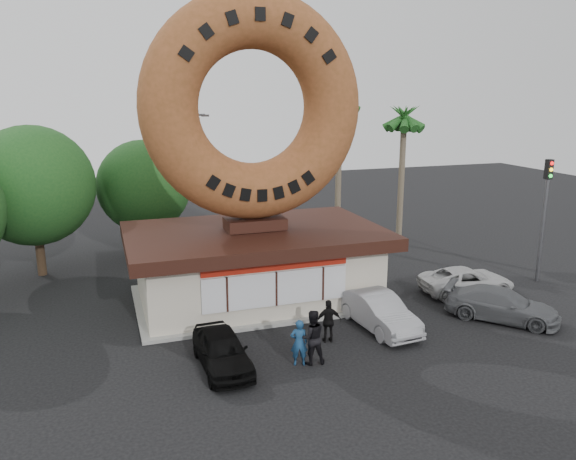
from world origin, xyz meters
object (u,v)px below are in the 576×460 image
Objects in this scene: person_center at (312,337)px; car_grey at (502,305)px; street_lamp at (179,174)px; car_black at (222,350)px; person_right at (329,321)px; person_left at (299,343)px; donut_shop at (256,262)px; car_white at (467,281)px; traffic_signal at (545,205)px; car_silver at (379,311)px; giant_donut at (253,107)px.

car_grey is (8.81, 1.08, -0.32)m from person_center.
street_lamp is 2.09× the size of car_black.
car_black is 0.85× the size of car_grey.
car_grey is at bearing -55.06° from street_lamp.
person_left is at bearing 48.20° from person_right.
donut_shop is 9.91m from car_white.
person_right is (-12.61, -3.17, -3.04)m from traffic_signal.
car_black is at bearing 111.19° from car_white.
person_right is at bearing -74.92° from donut_shop.
car_grey is at bearing 0.14° from car_black.
person_right is at bearing -165.87° from traffic_signal.
person_center is 4.11m from car_silver.
traffic_signal reaches higher than donut_shop.
car_black is at bearing 138.89° from car_grey.
car_black is at bearing -115.58° from giant_donut.
car_white is (9.56, -2.36, -7.94)m from giant_donut.
person_right is (1.22, 1.41, -0.14)m from person_center.
person_left is 2.63m from car_black.
giant_donut is at bearing 123.84° from car_silver.
person_left is 0.39× the size of car_silver.
car_silver is (5.62, -14.64, -3.78)m from street_lamp.
giant_donut is 2.11× the size of car_grey.
car_black is (-0.98, -15.92, -3.83)m from street_lamp.
person_center is (0.46, -0.03, 0.15)m from person_left.
giant_donut is at bearing 81.30° from car_white.
person_left is 0.37× the size of car_grey.
traffic_signal is 3.12× the size of person_center.
giant_donut is at bearing -79.49° from street_lamp.
traffic_signal is 1.43× the size of car_silver.
car_silver reaches higher than car_black.
giant_donut is 10.14m from person_left.
giant_donut is 5.73× the size of person_right.
street_lamp is 1.82× the size of car_white.
car_grey is at bearing -145.06° from traffic_signal.
car_silver is at bearing -140.14° from person_left.
giant_donut is 4.88× the size of person_center.
car_black is at bearing 18.66° from person_right.
street_lamp is at bearing 47.88° from car_white.
donut_shop is at bearing 171.90° from traffic_signal.
donut_shop reaches higher than person_center.
traffic_signal is 3.66× the size of person_right.
car_black is 0.90× the size of car_silver.
car_white is (9.56, -2.34, -1.15)m from donut_shop.
donut_shop is 2.63× the size of car_silver.
donut_shop is 1.84× the size of traffic_signal.
donut_shop is 6.63m from person_center.
donut_shop is 14.30m from traffic_signal.
traffic_signal is 11.03m from car_silver.
person_center is at bearing -88.51° from donut_shop.
donut_shop is 6.76× the size of person_right.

